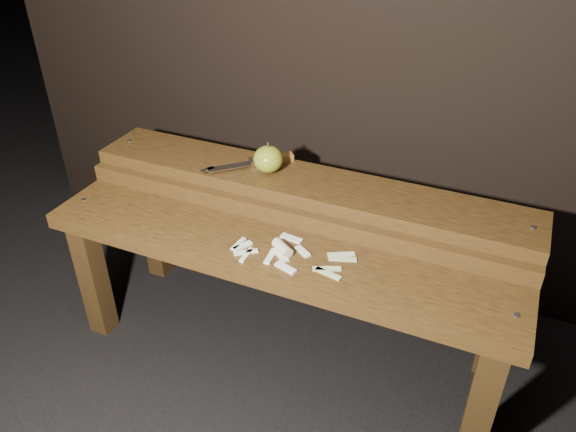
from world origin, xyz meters
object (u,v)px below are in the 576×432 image
at_px(apple, 268,159).
at_px(knife, 263,161).
at_px(bench_rear_tier, 304,208).
at_px(bench_front_tier, 268,274).

height_order(apple, knife, apple).
bearing_deg(apple, bench_rear_tier, -2.34).
relative_size(bench_front_tier, knife, 6.00).
relative_size(bench_rear_tier, apple, 14.34).
xyz_separation_m(bench_rear_tier, apple, (-0.11, 0.00, 0.12)).
bearing_deg(knife, bench_rear_tier, -12.91).
xyz_separation_m(bench_rear_tier, knife, (-0.13, 0.03, 0.10)).
height_order(bench_front_tier, apple, apple).
relative_size(apple, knife, 0.42).
height_order(bench_rear_tier, apple, apple).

